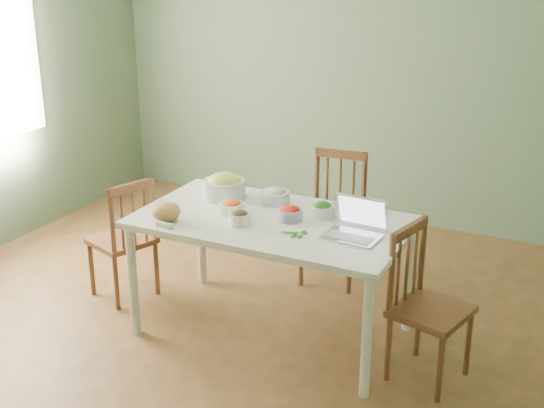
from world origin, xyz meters
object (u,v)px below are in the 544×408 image
at_px(chair_far, 333,220).
at_px(bread_boule, 166,211).
at_px(laptop, 352,220).
at_px(chair_left, 122,237).
at_px(dining_table, 272,276).
at_px(chair_right, 432,307).
at_px(bowl_squash, 224,186).

height_order(chair_far, bread_boule, chair_far).
distance_m(chair_far, laptop, 1.16).
bearing_deg(chair_left, dining_table, 109.41).
distance_m(dining_table, chair_far, 0.90).
bearing_deg(chair_right, laptop, 102.48).
xyz_separation_m(chair_far, bread_boule, (-0.65, -1.21, 0.37)).
distance_m(chair_right, bowl_squash, 1.61).
relative_size(chair_left, bowl_squash, 3.13).
bearing_deg(bowl_squash, chair_left, -163.50).
height_order(chair_left, chair_right, chair_right).
bearing_deg(bread_boule, laptop, 11.91).
relative_size(bowl_squash, laptop, 0.89).
bearing_deg(chair_right, chair_far, 59.44).
bearing_deg(bread_boule, bowl_squash, 77.23).
xyz_separation_m(bread_boule, laptop, (1.14, 0.24, 0.05)).
distance_m(dining_table, laptop, 0.76).
height_order(chair_far, laptop, laptop).
height_order(dining_table, chair_right, chair_right).
bearing_deg(chair_right, bowl_squash, 92.84).
xyz_separation_m(dining_table, bread_boule, (-0.59, -0.31, 0.46)).
xyz_separation_m(bread_boule, bowl_squash, (0.12, 0.52, 0.03)).
relative_size(chair_far, chair_left, 1.08).
height_order(chair_right, bread_boule, chair_right).
distance_m(chair_far, chair_left, 1.55).
distance_m(chair_far, bread_boule, 1.42).
bearing_deg(chair_left, chair_far, 144.92).
relative_size(dining_table, bowl_squash, 5.93).
height_order(chair_far, chair_right, chair_far).
xyz_separation_m(dining_table, laptop, (0.56, -0.07, 0.51)).
height_order(chair_left, bowl_squash, bowl_squash).
bearing_deg(chair_right, bread_boule, 111.66).
bearing_deg(laptop, chair_left, -178.52).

